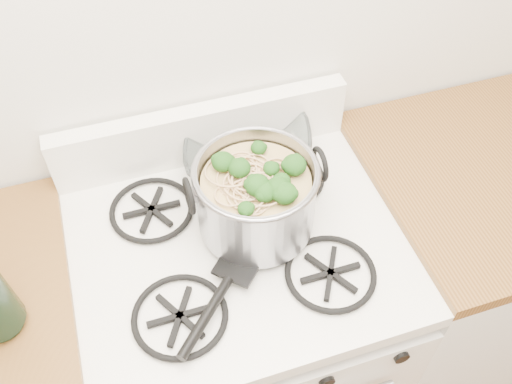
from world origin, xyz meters
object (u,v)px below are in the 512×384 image
object	(u,v)px
stock_pot	(256,197)
spatula	(240,260)
glass_bowl	(248,156)
gas_range	(242,336)

from	to	relation	value
stock_pot	spatula	world-z (taller)	stock_pot
stock_pot	glass_bowl	world-z (taller)	stock_pot
gas_range	spatula	world-z (taller)	spatula
gas_range	stock_pot	world-z (taller)	stock_pot
stock_pot	glass_bowl	size ratio (longest dim) A/B	2.42
gas_range	spatula	bearing A→B (deg)	-101.12
stock_pot	spatula	xyz separation A→B (m)	(-0.07, -0.10, -0.08)
gas_range	glass_bowl	world-z (taller)	glass_bowl
spatula	gas_range	bearing A→B (deg)	122.84
glass_bowl	spatula	bearing A→B (deg)	-110.72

